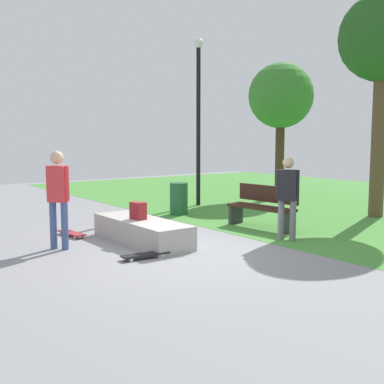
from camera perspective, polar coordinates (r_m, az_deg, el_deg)
The scene contains 12 objects.
ground_plane at distance 8.14m, azimuth -1.21°, elevation -7.30°, with size 28.00×28.00×0.00m, color gray.
concrete_ledge at distance 8.98m, azimuth -6.04°, elevation -4.62°, with size 2.39×0.78×0.43m, color #A8A59E.
backpack_on_ledge at distance 8.93m, azimuth -6.45°, elevation -2.24°, with size 0.28×0.20×0.32m, color maroon.
skater_performing_trick at distance 8.56m, azimuth -15.71°, elevation -0.00°, with size 0.37×0.36×1.72m.
skateboard_by_ledge at distance 7.81m, azimuth -5.59°, elevation -7.43°, with size 0.29×0.82×0.08m.
skateboard_spare at distance 9.77m, azimuth -14.20°, elevation -4.77°, with size 0.82×0.29×0.08m.
park_bench_near_lamppost at distance 10.41m, azimuth 8.49°, elevation -1.63°, with size 1.63×0.60×0.91m.
tree_tall_oak at distance 12.70m, azimuth 21.83°, elevation 16.29°, with size 2.09×2.09×5.36m.
tree_broad_elm at distance 15.88m, azimuth 10.56°, elevation 11.08°, with size 2.08×2.08×4.32m.
lamp_post at distance 13.66m, azimuth 0.77°, elevation 10.16°, with size 0.28×0.28×4.68m.
trash_bin at distance 12.09m, azimuth -1.59°, elevation -0.80°, with size 0.46×0.46×0.81m, color #1E592D.
pedestrian_with_backpack at distance 9.15m, azimuth 11.34°, elevation 0.11°, with size 0.44×0.45×1.58m.
Camera 1 is at (6.41, -4.61, 1.95)m, focal length 44.70 mm.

